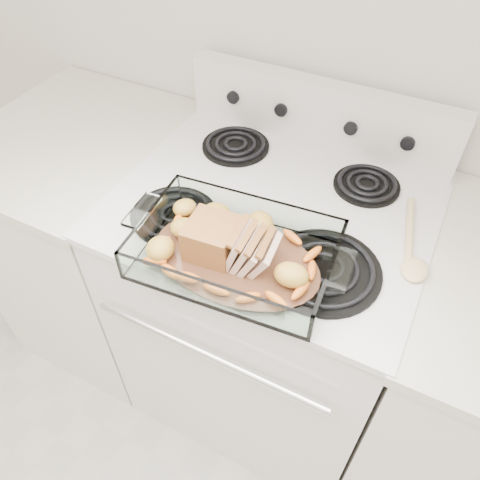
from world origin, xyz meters
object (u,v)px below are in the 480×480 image
at_px(counter_left, 102,242).
at_px(pork_roast, 224,242).
at_px(baking_dish, 236,255).
at_px(electric_range, 266,307).

relative_size(counter_left, pork_roast, 4.80).
height_order(counter_left, baking_dish, baking_dish).
bearing_deg(counter_left, electric_range, 0.10).
relative_size(baking_dish, pork_roast, 2.13).
distance_m(electric_range, baking_dish, 0.53).
relative_size(electric_range, baking_dish, 2.70).
xyz_separation_m(baking_dish, pork_roast, (-0.03, 0.00, 0.03)).
bearing_deg(electric_range, counter_left, -179.90).
distance_m(electric_range, counter_left, 0.67).
height_order(counter_left, pork_roast, pork_roast).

